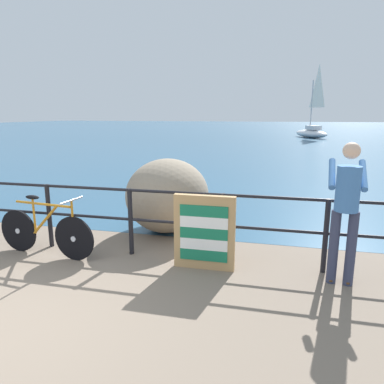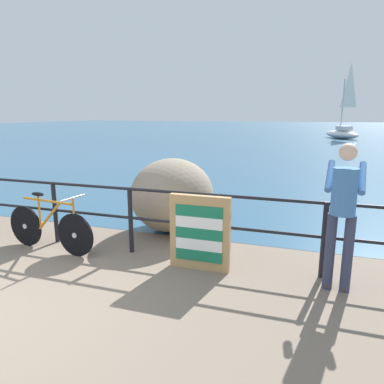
{
  "view_description": "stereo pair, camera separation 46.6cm",
  "coord_description": "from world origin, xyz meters",
  "px_view_note": "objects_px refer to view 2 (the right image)",
  "views": [
    {
      "loc": [
        2.78,
        -2.63,
        2.11
      ],
      "look_at": [
        1.55,
        2.54,
        0.93
      ],
      "focal_mm": 33.31,
      "sensor_mm": 36.0,
      "label": 1
    },
    {
      "loc": [
        3.23,
        -2.51,
        2.11
      ],
      "look_at": [
        1.55,
        2.54,
        0.93
      ],
      "focal_mm": 33.31,
      "sensor_mm": 36.0,
      "label": 2
    }
  ],
  "objects_px": {
    "folded_deckchair_stack": "(200,233)",
    "breakwater_boulder_main": "(172,195)",
    "bicycle": "(50,227)",
    "sailboat": "(342,130)",
    "person_at_railing": "(343,211)"
  },
  "relations": [
    {
      "from": "bicycle",
      "to": "folded_deckchair_stack",
      "type": "relative_size",
      "value": 1.63
    },
    {
      "from": "bicycle",
      "to": "person_at_railing",
      "type": "relative_size",
      "value": 0.95
    },
    {
      "from": "folded_deckchair_stack",
      "to": "breakwater_boulder_main",
      "type": "bearing_deg",
      "value": 123.79
    },
    {
      "from": "breakwater_boulder_main",
      "to": "person_at_railing",
      "type": "bearing_deg",
      "value": -28.46
    },
    {
      "from": "folded_deckchair_stack",
      "to": "breakwater_boulder_main",
      "type": "xyz_separation_m",
      "value": [
        -0.97,
        1.46,
        0.14
      ]
    },
    {
      "from": "person_at_railing",
      "to": "sailboat",
      "type": "bearing_deg",
      "value": 1.56
    },
    {
      "from": "bicycle",
      "to": "person_at_railing",
      "type": "distance_m",
      "value": 4.21
    },
    {
      "from": "person_at_railing",
      "to": "breakwater_boulder_main",
      "type": "relative_size",
      "value": 1.1
    },
    {
      "from": "bicycle",
      "to": "breakwater_boulder_main",
      "type": "distance_m",
      "value": 2.13
    },
    {
      "from": "bicycle",
      "to": "sailboat",
      "type": "height_order",
      "value": "sailboat"
    },
    {
      "from": "sailboat",
      "to": "breakwater_boulder_main",
      "type": "bearing_deg",
      "value": 141.77
    },
    {
      "from": "bicycle",
      "to": "person_at_railing",
      "type": "xyz_separation_m",
      "value": [
        4.17,
        0.07,
        0.6
      ]
    },
    {
      "from": "bicycle",
      "to": "sailboat",
      "type": "distance_m",
      "value": 29.43
    },
    {
      "from": "breakwater_boulder_main",
      "to": "bicycle",
      "type": "bearing_deg",
      "value": -132.68
    },
    {
      "from": "person_at_railing",
      "to": "sailboat",
      "type": "height_order",
      "value": "sailboat"
    }
  ]
}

